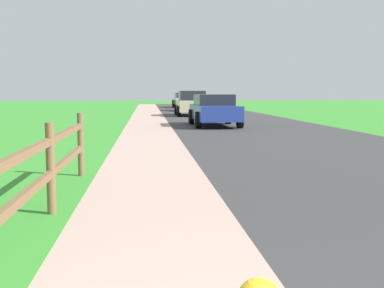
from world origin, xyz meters
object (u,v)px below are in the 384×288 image
Objects in this scene: parked_car_beige at (191,103)px; parked_car_silver at (192,101)px; parked_suv_blue at (214,109)px; parked_car_white at (184,100)px.

parked_car_beige is 8.01m from parked_car_silver.
parked_car_silver is at bearing 88.07° from parked_suv_blue.
parked_car_white is at bearing 87.32° from parked_car_beige.
parked_car_silver is at bearing 84.66° from parked_car_beige.
parked_car_beige reaches higher than parked_car_white.
parked_car_silver is at bearing -90.08° from parked_car_white.
parked_suv_blue is at bearing -91.93° from parked_car_silver.
parked_car_silver reaches higher than parked_suv_blue.
parked_car_beige is (-0.15, 9.68, 0.05)m from parked_suv_blue.
parked_car_beige reaches higher than parked_suv_blue.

